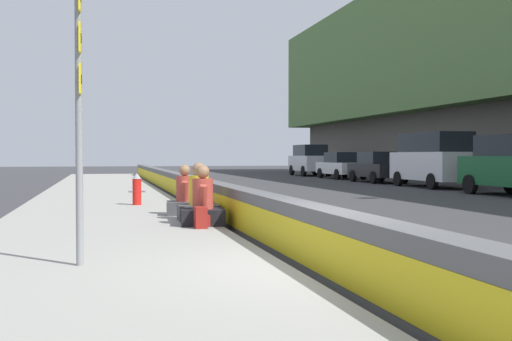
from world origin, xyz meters
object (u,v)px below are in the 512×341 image
object	(u,v)px
fire_hydrant	(137,189)
backpack	(201,218)
parked_car_farther	(310,160)
seated_person_foreground	(203,206)
route_sign_post	(79,97)
parked_car_far	(341,165)
parked_car_fourth	(433,159)
seated_person_rear	(185,199)
parked_car_midline	(378,167)
seated_person_middle	(199,202)

from	to	relation	value
fire_hydrant	backpack	distance (m)	5.95
backpack	parked_car_farther	size ratio (longest dim) A/B	0.08
seated_person_foreground	parked_car_farther	xyz separation A→B (m)	(31.54, -13.00, 0.68)
route_sign_post	fire_hydrant	size ratio (longest dim) A/B	4.09
seated_person_foreground	parked_car_far	world-z (taller)	parked_car_far
parked_car_fourth	parked_car_farther	bearing A→B (deg)	0.42
route_sign_post	seated_person_rear	size ratio (longest dim) A/B	3.12
seated_person_foreground	parked_car_midline	xyz separation A→B (m)	(19.71, -12.94, 0.35)
seated_person_rear	route_sign_post	bearing A→B (deg)	161.29
seated_person_rear	parked_car_midline	bearing A→B (deg)	-36.57
seated_person_middle	seated_person_rear	size ratio (longest dim) A/B	1.05
seated_person_foreground	seated_person_middle	bearing A→B (deg)	-3.97
parked_car_fourth	seated_person_foreground	bearing A→B (deg)	137.09
seated_person_rear	parked_car_farther	world-z (taller)	parked_car_farther
seated_person_foreground	parked_car_farther	bearing A→B (deg)	-22.41
parked_car_fourth	parked_car_far	distance (m)	11.26
parked_car_midline	backpack	bearing A→B (deg)	147.16
seated_person_rear	backpack	bearing A→B (deg)	179.10
parked_car_fourth	parked_car_far	xyz separation A→B (m)	(11.25, 0.08, -0.49)
fire_hydrant	backpack	world-z (taller)	fire_hydrant
route_sign_post	seated_person_foreground	distance (m)	4.93
seated_person_foreground	parked_car_far	xyz separation A→B (m)	(25.38, -13.05, 0.35)
seated_person_rear	backpack	distance (m)	2.69
parked_car_midline	fire_hydrant	bearing A→B (deg)	135.87
parked_car_fourth	parked_car_midline	bearing A→B (deg)	2.03
fire_hydrant	parked_car_midline	distance (m)	19.99
route_sign_post	fire_hydrant	world-z (taller)	route_sign_post
route_sign_post	seated_person_foreground	size ratio (longest dim) A/B	3.06
parked_car_farther	route_sign_post	bearing A→B (deg)	156.90
parked_car_farther	backpack	bearing A→B (deg)	157.74
backpack	parked_car_midline	size ratio (longest dim) A/B	0.09
parked_car_fourth	parked_car_far	world-z (taller)	parked_car_fourth
route_sign_post	parked_car_midline	size ratio (longest dim) A/B	0.80
parked_car_fourth	parked_car_farther	size ratio (longest dim) A/B	1.06
fire_hydrant	parked_car_fourth	bearing A→B (deg)	-58.16
seated_person_foreground	seated_person_middle	distance (m)	0.96
parked_car_midline	parked_car_farther	distance (m)	11.84
route_sign_post	backpack	bearing A→B (deg)	-30.22
fire_hydrant	seated_person_middle	size ratio (longest dim) A/B	0.72
backpack	route_sign_post	bearing A→B (deg)	149.78
parked_car_midline	seated_person_foreground	bearing A→B (deg)	146.72
seated_person_middle	parked_car_fourth	distance (m)	18.57
fire_hydrant	parked_car_farther	world-z (taller)	parked_car_farther
backpack	parked_car_fourth	bearing A→B (deg)	-42.13
fire_hydrant	parked_car_farther	xyz separation A→B (m)	(26.18, -13.99, 0.60)
parked_car_farther	seated_person_rear	bearing A→B (deg)	156.00
seated_person_foreground	seated_person_rear	size ratio (longest dim) A/B	1.02
fire_hydrant	seated_person_rear	world-z (taller)	seated_person_rear
parked_car_midline	parked_car_far	size ratio (longest dim) A/B	1.00
seated_person_rear	parked_car_fourth	size ratio (longest dim) A/B	0.23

